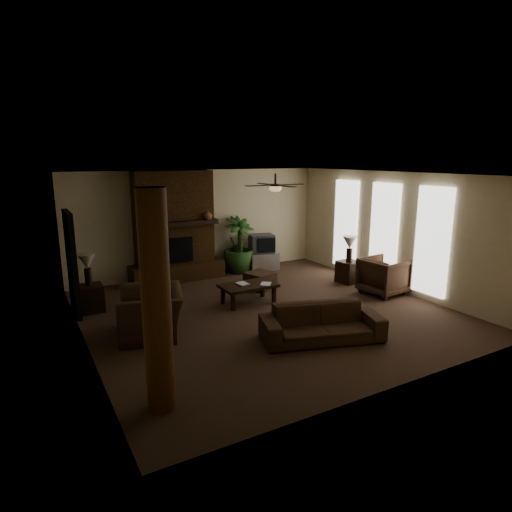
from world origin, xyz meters
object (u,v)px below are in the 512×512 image
armchair_right (384,274)px  side_table_right (349,272)px  tv_stand (263,261)px  log_column (156,304)px  sofa (322,317)px  lamp_right (350,244)px  side_table_left (91,298)px  lamp_left (87,264)px  armchair_left (151,305)px  ottoman (260,280)px  floor_vase (237,256)px  coffee_table (248,287)px  floor_plant (239,257)px

armchair_right → side_table_right: size_ratio=1.71×
tv_stand → log_column: bearing=-126.1°
side_table_right → sofa: bearing=-138.1°
log_column → lamp_right: bearing=28.5°
tv_stand → side_table_left: bearing=-161.7°
lamp_left → armchair_left: bearing=-67.7°
log_column → ottoman: (3.65, 3.85, -1.20)m
sofa → log_column: bearing=-149.5°
tv_stand → floor_vase: size_ratio=1.10×
log_column → coffee_table: log_column is taller
armchair_right → side_table_left: armchair_right is taller
sofa → tv_stand: 4.91m
ottoman → side_table_left: 3.87m
sofa → coffee_table: size_ratio=1.75×
floor_vase → lamp_left: bearing=-162.3°
side_table_right → armchair_left: bearing=-171.1°
armchair_right → floor_vase: armchair_right is taller
side_table_right → coffee_table: bearing=-176.4°
armchair_right → lamp_right: 1.22m
armchair_right → side_table_right: 1.15m
side_table_left → floor_plant: bearing=17.4°
floor_plant → lamp_left: bearing=-163.3°
sofa → lamp_right: (2.75, 2.47, 0.59)m
log_column → tv_stand: bearing=49.4°
floor_vase → lamp_left: size_ratio=1.18×
coffee_table → floor_plant: bearing=67.4°
ottoman → floor_vase: 1.73m
sofa → lamp_right: lamp_right is taller
log_column → ottoman: log_column is taller
armchair_right → floor_vase: 4.04m
lamp_left → tv_stand: bearing=13.1°
armchair_left → coffee_table: (2.32, 0.64, -0.18)m
sofa → floor_plant: size_ratio=1.37×
log_column → sofa: bearing=12.7°
log_column → coffee_table: size_ratio=2.33×
armchair_left → side_table_left: armchair_left is taller
armchair_right → floor_plant: armchair_right is taller
armchair_right → lamp_right: lamp_right is taller
ottoman → side_table_right: bearing=-15.9°
floor_vase → sofa: bearing=-99.3°
log_column → ottoman: bearing=46.5°
armchair_left → ottoman: 3.44m
sofa → armchair_right: size_ratio=2.23×
floor_plant → sofa: bearing=-99.7°
tv_stand → floor_vase: bearing=170.1°
ottoman → side_table_left: bearing=174.9°
armchair_right → sofa: bearing=110.0°
ottoman → floor_vase: (0.23, 1.70, 0.23)m
armchair_left → tv_stand: armchair_left is taller
floor_plant → side_table_left: (-4.11, -1.29, -0.16)m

